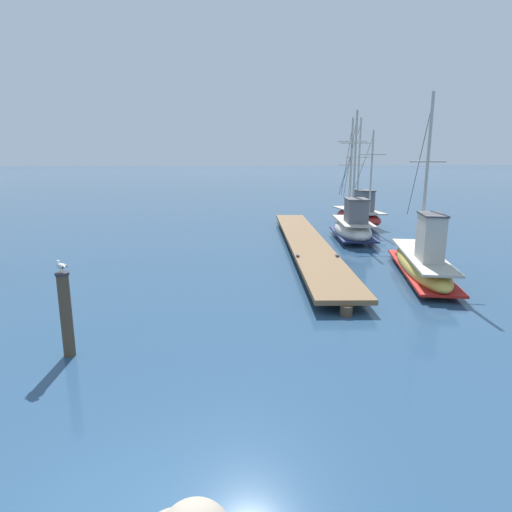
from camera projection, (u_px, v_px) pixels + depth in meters
floating_dock at (306, 242)px, 21.44m from camera, size 3.49×18.65×0.53m
fishing_boat_0 at (353, 226)px, 23.69m from camera, size 2.43×6.71×6.73m
fishing_boat_1 at (423, 260)px, 16.50m from camera, size 3.08×7.00×6.67m
fishing_boat_3 at (359, 214)px, 28.67m from camera, size 2.46×6.04×6.76m
mooring_piling at (66, 313)px, 9.83m from camera, size 0.30×0.30×1.95m
perched_seagull at (61, 266)px, 9.59m from camera, size 0.31×0.30×0.26m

